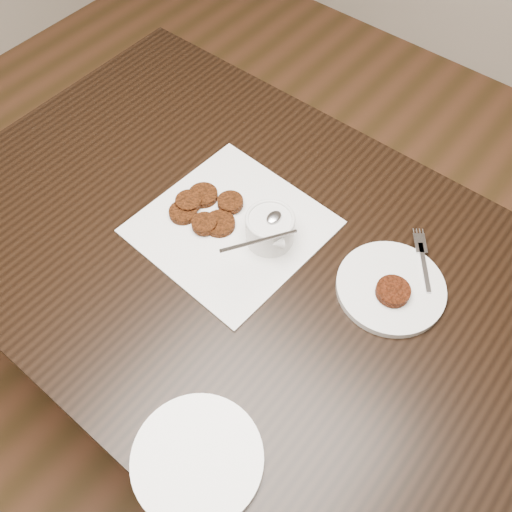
# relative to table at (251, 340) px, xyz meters

# --- Properties ---
(floor) EXTENTS (4.00, 4.00, 0.00)m
(floor) POSITION_rel_table_xyz_m (0.01, -0.14, -0.38)
(floor) COLOR brown
(floor) RESTS_ON ground
(table) EXTENTS (1.33, 0.86, 0.75)m
(table) POSITION_rel_table_xyz_m (0.00, 0.00, 0.00)
(table) COLOR black
(table) RESTS_ON floor
(napkin) EXTENTS (0.35, 0.35, 0.00)m
(napkin) POSITION_rel_table_xyz_m (-0.07, 0.03, 0.38)
(napkin) COLOR white
(napkin) RESTS_ON table
(sauce_ramekin) EXTENTS (0.15, 0.15, 0.13)m
(sauce_ramekin) POSITION_rel_table_xyz_m (0.01, 0.06, 0.45)
(sauce_ramekin) COLOR silver
(sauce_ramekin) RESTS_ON napkin
(patty_cluster) EXTENTS (0.26, 0.26, 0.02)m
(patty_cluster) POSITION_rel_table_xyz_m (-0.14, 0.02, 0.39)
(patty_cluster) COLOR #60260C
(patty_cluster) RESTS_ON napkin
(plate_with_patty) EXTENTS (0.28, 0.28, 0.03)m
(plate_with_patty) POSITION_rel_table_xyz_m (0.25, 0.11, 0.39)
(plate_with_patty) COLOR white
(plate_with_patty) RESTS_ON table
(plate_empty) EXTENTS (0.27, 0.27, 0.01)m
(plate_empty) POSITION_rel_table_xyz_m (0.18, -0.35, 0.38)
(plate_empty) COLOR white
(plate_empty) RESTS_ON table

